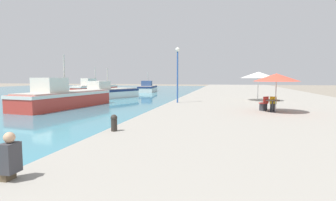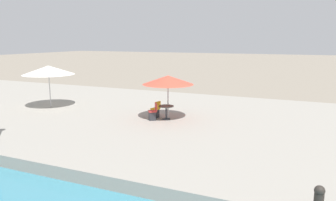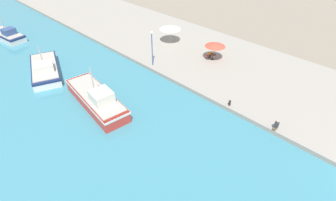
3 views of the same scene
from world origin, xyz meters
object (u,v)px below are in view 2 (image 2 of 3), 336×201
at_px(cafe_chair_right, 156,112).
at_px(mooring_bollard, 319,197).
at_px(cafe_table, 166,110).
at_px(cafe_umbrella_pink, 168,80).
at_px(cafe_umbrella_white, 48,70).
at_px(cafe_chair_left, 153,114).

distance_m(cafe_chair_right, mooring_bollard, 10.80).
bearing_deg(cafe_table, cafe_umbrella_pink, -12.12).
distance_m(cafe_table, mooring_bollard, 10.17).
bearing_deg(cafe_chair_right, mooring_bollard, -119.49).
bearing_deg(cafe_umbrella_white, cafe_chair_right, -89.19).
bearing_deg(cafe_table, cafe_chair_left, 126.54).
height_order(cafe_table, cafe_chair_left, cafe_chair_left).
bearing_deg(cafe_chair_left, mooring_bollard, -166.43).
distance_m(cafe_table, cafe_chair_right, 0.75).
bearing_deg(cafe_umbrella_white, mooring_bollard, -114.81).
bearing_deg(cafe_chair_right, cafe_umbrella_white, 103.17).
height_order(cafe_umbrella_pink, cafe_chair_right, cafe_umbrella_pink).
bearing_deg(cafe_umbrella_pink, mooring_bollard, -134.64).
relative_size(cafe_umbrella_pink, cafe_chair_left, 2.97).
distance_m(cafe_umbrella_pink, cafe_chair_right, 1.92).
xyz_separation_m(cafe_umbrella_white, cafe_table, (-0.05, -8.02, -1.79)).
bearing_deg(cafe_umbrella_white, cafe_umbrella_pink, -89.22).
distance_m(cafe_umbrella_pink, cafe_umbrella_white, 8.06).
height_order(cafe_umbrella_white, mooring_bollard, cafe_umbrella_white).
relative_size(cafe_umbrella_pink, cafe_table, 3.37).
relative_size(cafe_chair_right, mooring_bollard, 1.39).
bearing_deg(mooring_bollard, cafe_chair_right, 48.15).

